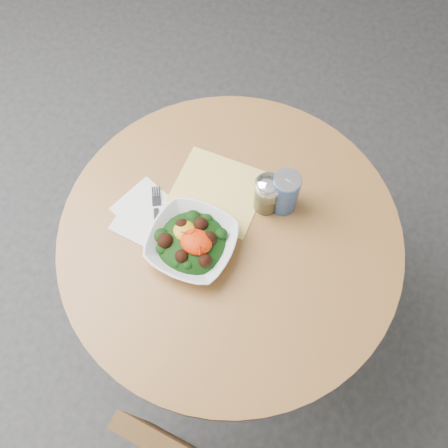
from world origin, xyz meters
TOP-DOWN VIEW (x-y plane):
  - ground at (0.00, 0.00)m, footprint 6.00×6.00m
  - table at (0.00, 0.00)m, footprint 0.90×0.90m
  - cloth_napkin at (-0.08, 0.11)m, footprint 0.24×0.22m
  - paper_napkins at (-0.23, -0.02)m, footprint 0.18×0.20m
  - salad_bowl at (-0.08, -0.07)m, footprint 0.23×0.23m
  - fork at (-0.20, -0.02)m, footprint 0.10×0.17m
  - spice_shaker at (0.06, 0.11)m, footprint 0.07×0.07m
  - beverage_can at (0.10, 0.13)m, footprint 0.07×0.07m

SIDE VIEW (x-z plane):
  - ground at x=0.00m, z-range 0.00..0.00m
  - table at x=0.00m, z-range 0.18..0.93m
  - cloth_napkin at x=-0.08m, z-range 0.75..0.75m
  - paper_napkins at x=-0.23m, z-range 0.75..0.75m
  - fork at x=-0.20m, z-range 0.75..0.76m
  - salad_bowl at x=-0.08m, z-range 0.74..0.82m
  - spice_shaker at x=0.06m, z-range 0.75..0.88m
  - beverage_can at x=0.10m, z-range 0.75..0.88m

